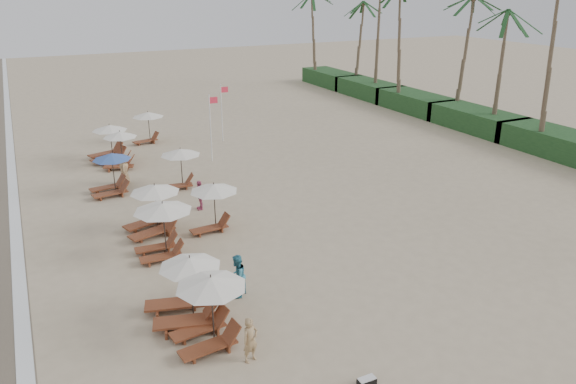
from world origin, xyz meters
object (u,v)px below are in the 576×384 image
lounger_station_2 (160,226)px  lounger_station_5 (118,150)px  inland_station_0 (212,201)px  lounger_station_4 (109,175)px  lounger_station_1 (183,293)px  lounger_station_6 (107,144)px  beachgoer_far_b (124,169)px  lounger_station_0 (206,310)px  lounger_station_3 (151,211)px  beachgoer_near (250,340)px  inland_station_1 (179,163)px  flag_pole_near (211,125)px  beachgoer_mid_a (237,276)px  inland_station_2 (147,123)px  beachgoer_far_a (200,195)px  duffel_bag (367,382)px

lounger_station_2 → lounger_station_5: (0.59, 13.10, -0.24)m
lounger_station_2 → inland_station_0: lounger_station_2 is taller
lounger_station_4 → lounger_station_1: bearing=-89.1°
lounger_station_6 → beachgoer_far_b: size_ratio=1.55×
lounger_station_0 → lounger_station_3: size_ratio=0.91×
lounger_station_3 → inland_station_0: (2.63, -1.02, 0.41)m
lounger_station_4 → inland_station_0: lounger_station_4 is taller
lounger_station_1 → beachgoer_near: 3.33m
lounger_station_6 → inland_station_1: (2.77, -7.25, 0.40)m
lounger_station_1 → flag_pole_near: flag_pole_near is taller
lounger_station_3 → lounger_station_4: size_ratio=1.13×
beachgoer_near → beachgoer_mid_a: 3.76m
lounger_station_4 → inland_station_2: size_ratio=0.95×
flag_pole_near → inland_station_1: bearing=-129.6°
lounger_station_2 → inland_station_0: size_ratio=1.00×
beachgoer_far_a → lounger_station_4: bearing=-132.5°
lounger_station_4 → flag_pole_near: bearing=25.1°
lounger_station_2 → lounger_station_4: 8.56m
inland_station_0 → beachgoer_near: 9.83m
lounger_station_3 → beachgoer_near: 10.62m
lounger_station_5 → beachgoer_near: size_ratio=1.64×
lounger_station_0 → inland_station_2: 24.91m
lounger_station_1 → beachgoer_far_a: (3.52, 9.20, -0.23)m
lounger_station_0 → inland_station_0: lounger_station_0 is taller
inland_station_0 → lounger_station_5: bearing=100.8°
lounger_station_3 → beachgoer_near: (0.53, -10.60, -0.33)m
lounger_station_5 → lounger_station_6: bearing=100.3°
lounger_station_3 → lounger_station_6: bearing=89.7°
lounger_station_3 → beachgoer_far_a: size_ratio=1.78×
lounger_station_3 → beachgoer_far_a: (2.87, 1.70, -0.29)m
flag_pole_near → duffel_bag: bearing=-97.8°
beachgoer_near → inland_station_2: bearing=68.2°
beachgoer_far_b → lounger_station_2: bearing=-167.3°
beachgoer_far_a → duffel_bag: (0.18, -14.86, -0.62)m
inland_station_0 → beachgoer_near: size_ratio=1.70×
inland_station_2 → beachgoer_far_a: (-0.49, -13.74, -0.71)m
lounger_station_3 → lounger_station_1: bearing=-94.9°
inland_station_2 → lounger_station_3: bearing=-102.3°
lounger_station_2 → lounger_station_3: (0.17, 2.58, -0.31)m
inland_station_2 → duffel_bag: size_ratio=4.78×
lounger_station_1 → duffel_bag: bearing=-56.9°
lounger_station_6 → inland_station_2: size_ratio=1.08×
beachgoer_mid_a → beachgoer_far_b: bearing=-126.4°
lounger_station_3 → beachgoer_far_b: bearing=88.9°
beachgoer_near → beachgoer_mid_a: (0.99, 3.63, 0.09)m
lounger_station_1 → beachgoer_far_a: size_ratio=1.76×
lounger_station_5 → lounger_station_2: bearing=-92.6°
inland_station_0 → beachgoer_far_b: 8.68m
inland_station_2 → lounger_station_0: bearing=-98.6°
lounger_station_3 → duffel_bag: bearing=-77.0°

